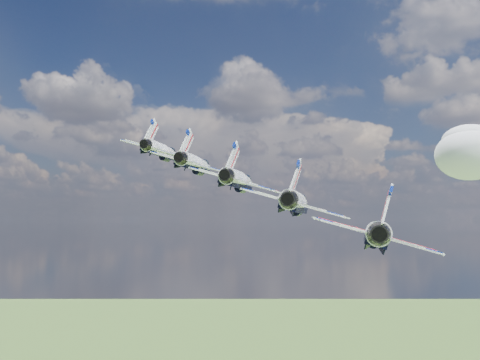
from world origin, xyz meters
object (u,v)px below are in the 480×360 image
(jet_0, at_px, (163,151))
(jet_2, at_px, (240,180))
(jet_3, at_px, (297,202))
(jet_1, at_px, (197,164))
(jet_4, at_px, (376,232))

(jet_0, xyz_separation_m, jet_2, (15.66, -14.28, -5.87))
(jet_3, bearing_deg, jet_0, 136.85)
(jet_0, bearing_deg, jet_1, -43.15)
(jet_1, height_order, jet_3, jet_1)
(jet_1, bearing_deg, jet_3, -43.15)
(jet_0, relative_size, jet_4, 1.00)
(jet_0, height_order, jet_4, jet_0)
(jet_4, bearing_deg, jet_2, 136.85)
(jet_1, bearing_deg, jet_2, -43.15)
(jet_0, bearing_deg, jet_2, -43.15)
(jet_3, xyz_separation_m, jet_4, (7.83, -7.14, -2.93))
(jet_0, xyz_separation_m, jet_4, (31.31, -28.56, -11.73))
(jet_4, bearing_deg, jet_3, 136.85)
(jet_1, distance_m, jet_3, 21.99)
(jet_4, bearing_deg, jet_0, 136.85)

